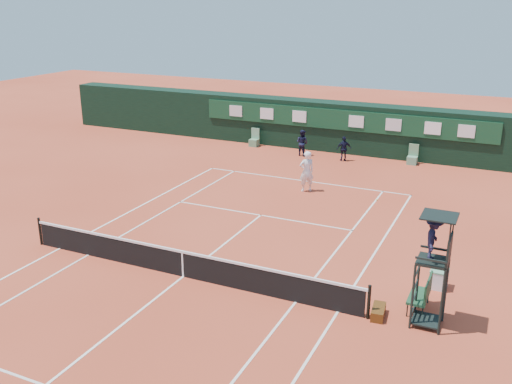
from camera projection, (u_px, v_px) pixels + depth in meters
ground at (183, 277)px, 19.47m from camera, size 90.00×90.00×0.00m
court_lines at (183, 276)px, 19.47m from camera, size 11.05×23.85×0.01m
tennis_net at (183, 263)px, 19.31m from camera, size 12.90×0.10×1.10m
back_wall at (344, 127)px, 35.08m from camera, size 40.00×1.65×3.00m
linesman_chair_left at (254, 141)px, 36.58m from camera, size 0.55×0.50×1.15m
linesman_chair_right at (412, 159)px, 32.59m from camera, size 0.55×0.50×1.15m
umpire_chair at (434, 247)px, 15.83m from camera, size 0.96×0.95×3.42m
player_bench at (423, 293)px, 17.18m from camera, size 0.56×1.20×1.10m
tennis_bag at (378, 312)px, 16.98m from camera, size 0.45×0.86×0.31m
cooler at (439, 279)px, 18.63m from camera, size 0.57×0.57×0.65m
tennis_ball at (377, 200)px, 26.79m from camera, size 0.07×0.07×0.07m
player at (307, 171)px, 27.80m from camera, size 0.88×0.85×2.03m
ball_kid_left at (302, 143)px, 34.24m from camera, size 0.89×0.77×1.58m
ball_kid_right at (344, 149)px, 33.13m from camera, size 0.92×0.73×1.45m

